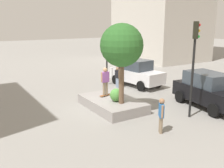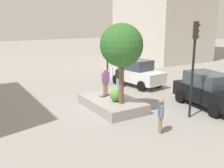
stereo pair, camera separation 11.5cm
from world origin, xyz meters
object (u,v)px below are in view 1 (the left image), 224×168
(traffic_light_median, at_px, (107,49))
(sedan_parked, at_px, (208,90))
(skateboard, at_px, (105,95))
(police_car, at_px, (136,72))
(planter_ledge, at_px, (112,104))
(traffic_light_corner, at_px, (194,54))
(pedestrian_crossing, at_px, (161,113))
(skateboarder, at_px, (105,79))
(bystander_watching, at_px, (117,76))
(plaza_tree, at_px, (122,46))

(traffic_light_median, bearing_deg, sedan_parked, 15.20)
(skateboard, xyz_separation_m, police_car, (-3.01, 4.58, 0.43))
(planter_ledge, bearing_deg, skateboard, -178.23)
(traffic_light_corner, distance_m, pedestrian_crossing, 3.69)
(skateboard, distance_m, police_car, 5.49)
(traffic_light_corner, xyz_separation_m, pedestrian_crossing, (0.69, -2.70, -2.42))
(police_car, bearing_deg, skateboarder, -56.65)
(police_car, height_order, traffic_light_median, traffic_light_median)
(skateboard, relative_size, police_car, 0.18)
(skateboarder, distance_m, bystander_watching, 4.42)
(planter_ledge, height_order, traffic_light_corner, traffic_light_corner)
(skateboarder, height_order, sedan_parked, skateboarder)
(skateboard, height_order, traffic_light_corner, traffic_light_corner)
(plaza_tree, xyz_separation_m, bystander_watching, (-4.88, 2.91, -2.79))
(skateboarder, xyz_separation_m, traffic_light_median, (-4.52, 2.79, 1.23))
(skateboarder, height_order, police_car, skateboarder)
(traffic_light_median, bearing_deg, planter_ledge, -27.82)
(traffic_light_corner, height_order, pedestrian_crossing, traffic_light_corner)
(police_car, height_order, sedan_parked, police_car)
(skateboarder, distance_m, pedestrian_crossing, 4.85)
(sedan_parked, relative_size, traffic_light_corner, 0.93)
(sedan_parked, bearing_deg, traffic_light_corner, -73.85)
(skateboard, bearing_deg, sedan_parked, 54.93)
(traffic_light_median, bearing_deg, pedestrian_crossing, -16.10)
(planter_ledge, bearing_deg, traffic_light_corner, 39.31)
(plaza_tree, bearing_deg, planter_ledge, -178.60)
(plaza_tree, height_order, traffic_light_median, plaza_tree)
(skateboard, relative_size, traffic_light_corner, 0.17)
(planter_ledge, bearing_deg, police_car, 129.38)
(traffic_light_median, bearing_deg, skateboarder, -31.70)
(planter_ledge, bearing_deg, skateboarder, -178.23)
(sedan_parked, distance_m, bystander_watching, 7.00)
(traffic_light_corner, relative_size, bystander_watching, 3.10)
(traffic_light_corner, bearing_deg, plaza_tree, -131.77)
(skateboarder, xyz_separation_m, sedan_parked, (3.48, 4.96, -0.56))
(skateboard, bearing_deg, planter_ledge, 1.77)
(traffic_light_corner, bearing_deg, bystander_watching, 178.75)
(plaza_tree, xyz_separation_m, sedan_parked, (1.83, 4.92, -2.67))
(skateboarder, distance_m, police_car, 5.50)
(skateboard, height_order, police_car, police_car)
(skateboarder, distance_m, traffic_light_median, 5.45)
(plaza_tree, relative_size, pedestrian_crossing, 2.65)
(planter_ledge, relative_size, pedestrian_crossing, 2.50)
(traffic_light_corner, relative_size, traffic_light_median, 1.20)
(skateboarder, height_order, traffic_light_corner, traffic_light_corner)
(plaza_tree, distance_m, police_car, 7.03)
(skateboard, height_order, bystander_watching, bystander_watching)
(traffic_light_median, relative_size, bystander_watching, 2.58)
(plaza_tree, bearing_deg, police_car, 135.85)
(police_car, bearing_deg, planter_ledge, -50.62)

